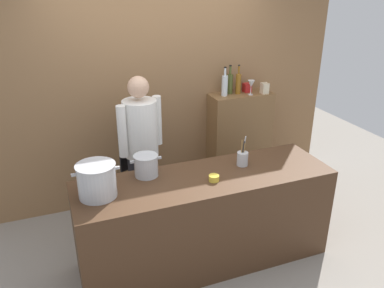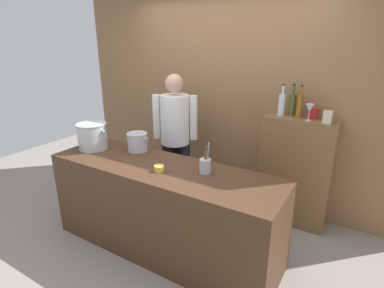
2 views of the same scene
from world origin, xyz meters
name	(u,v)px [view 1 (image 1 of 2)]	position (x,y,z in m)	size (l,w,h in m)	color
ground_plane	(204,258)	(0.00, 0.00, 0.00)	(8.00, 8.00, 0.00)	gray
brick_back_panel	(158,75)	(0.00, 1.40, 1.50)	(4.40, 0.10, 3.00)	olive
prep_counter	(205,220)	(0.00, 0.00, 0.45)	(2.32, 0.70, 0.90)	#472D1C
bar_cabinet	(239,141)	(0.96, 1.19, 0.62)	(0.76, 0.32, 1.24)	brown
chef	(141,144)	(-0.38, 0.78, 0.96)	(0.49, 0.40, 1.66)	black
stockpot_large	(97,181)	(-0.93, 0.01, 1.04)	(0.38, 0.32, 0.28)	#B7BABF
stockpot_small	(146,165)	(-0.48, 0.21, 1.00)	(0.28, 0.22, 0.20)	#B7BABF
utensil_crock	(242,158)	(0.41, 0.09, 0.97)	(0.10, 0.10, 0.29)	#B7BABF
butter_jar	(214,178)	(0.04, -0.09, 0.93)	(0.09, 0.09, 0.05)	yellow
wine_bottle_olive	(230,83)	(0.84, 1.25, 1.36)	(0.07, 0.07, 0.34)	#475123
wine_bottle_clear	(225,85)	(0.74, 1.19, 1.36)	(0.07, 0.07, 0.34)	silver
wine_bottle_amber	(238,83)	(0.92, 1.21, 1.36)	(0.06, 0.06, 0.34)	#8C5919
wine_glass_tall	(251,84)	(1.04, 1.11, 1.36)	(0.08, 0.08, 0.17)	silver
spice_tin_red	(247,88)	(1.06, 1.24, 1.29)	(0.09, 0.09, 0.10)	red
spice_tin_cream	(265,88)	(1.22, 1.10, 1.30)	(0.08, 0.08, 0.13)	beige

